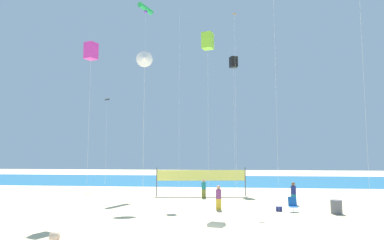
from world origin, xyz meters
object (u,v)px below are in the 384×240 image
Objects in this scene: kite_green_tube at (146,9)px; kite_white_delta at (144,59)px; kite_magenta_box at (91,51)px; kite_black_diamond at (107,101)px; beachgoer_navy_shirt at (293,192)px; beach_handbag at (279,209)px; beachgoer_plum_shirt at (219,197)px; kite_orange_diamond at (235,25)px; folding_beach_chair at (293,204)px; trash_barrel at (336,207)px; volleyball_net at (201,176)px; kite_lime_box at (208,41)px; kite_black_box at (233,62)px; beachgoer_teal_shirt at (204,188)px.

kite_green_tube is 1.68× the size of kite_white_delta.
kite_magenta_box is 15.12m from kite_black_diamond.
beachgoer_navy_shirt is 3.39m from beach_handbag.
beachgoer_navy_shirt is at bearing -3.78° from kite_white_delta.
kite_orange_diamond is (1.33, 5.72, 13.54)m from beachgoer_plum_shirt.
trash_barrel is at bearing -57.38° from folding_beach_chair.
kite_white_delta is (-4.20, -3.63, 9.44)m from volleyball_net.
beach_handbag is at bearing -34.91° from kite_lime_box.
volleyball_net is 13.16m from kite_orange_diamond.
kite_black_box is (-2.39, 14.06, 13.26)m from beach_handbag.
kite_orange_diamond is (9.51, -7.28, -5.06)m from kite_green_tube.
beachgoer_teal_shirt is 7.20m from beachgoer_navy_shirt.
volleyball_net is 11.33m from kite_lime_box.
kite_black_box is at bearing 111.54° from beachgoer_navy_shirt.
beach_handbag is at bearing -80.36° from kite_black_box.
kite_orange_diamond is 16.50m from kite_black_diamond.
beachgoer_navy_shirt is (5.21, 2.81, 0.02)m from beachgoer_plum_shirt.
kite_lime_box is (0.85, -4.15, 10.50)m from volleyball_net.
kite_white_delta is at bearing -139.19° from volleyball_net.
volleyball_net reaches higher than beachgoer_navy_shirt.
kite_green_tube is at bearing -60.91° from beachgoer_plum_shirt.
beach_handbag is 0.04× the size of kite_black_diamond.
beachgoer_plum_shirt reaches higher than trash_barrel.
kite_lime_box is (-2.14, -2.70, -2.23)m from kite_orange_diamond.
kite_lime_box is (-4.56, 3.19, 11.99)m from beach_handbag.
beach_handbag is (-1.46, -2.98, -0.70)m from beachgoer_navy_shirt.
beach_handbag is at bearing 4.84° from kite_magenta_box.
kite_black_box is 18.17m from kite_magenta_box.
beachgoer_plum_shirt is 0.98× the size of beachgoer_navy_shirt.
kite_black_box is at bearing -98.68° from beachgoer_plum_shirt.
beachgoer_plum_shirt is 7.41m from volleyball_net.
trash_barrel is 16.39m from kite_orange_diamond.
kite_white_delta is (2.41, 4.73, 0.78)m from kite_magenta_box.
kite_lime_box is (-7.84, 3.73, 11.73)m from trash_barrel.
trash_barrel is 0.07× the size of kite_white_delta.
kite_orange_diamond is at bearing 35.71° from kite_magenta_box.
kite_green_tube is at bearing 103.76° from kite_white_delta.
kite_lime_box is (0.53, -2.77, 11.32)m from beachgoer_teal_shirt.
trash_barrel is at bearing 1.76° from kite_magenta_box.
kite_lime_box is (-5.40, 3.22, 11.67)m from folding_beach_chair.
volleyball_net reaches higher than beach_handbag.
kite_white_delta is at bearing -163.17° from kite_orange_diamond.
kite_black_box is (0.03, 8.18, -0.96)m from kite_orange_diamond.
beachgoer_teal_shirt is 7.87m from beach_handbag.
beachgoer_teal_shirt is at bearing -46.52° from kite_green_tube.
beach_handbag is at bearing -21.11° from kite_white_delta.
beach_handbag is 13.22m from kite_lime_box.
kite_lime_box reaches higher than kite_magenta_box.
kite_orange_diamond is 1.11× the size of kite_black_box.
kite_green_tube is at bearing 145.13° from beachgoer_navy_shirt.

